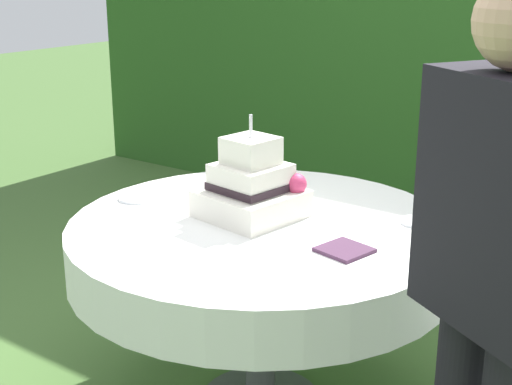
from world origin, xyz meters
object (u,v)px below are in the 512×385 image
object	(u,v)px
cake_table	(261,247)
napkin_stack	(344,250)
serving_plate_far	(137,198)
serving_plate_near	(419,222)
standing_person	(495,288)
wedding_cake	(252,188)

from	to	relation	value
cake_table	napkin_stack	size ratio (longest dim) A/B	9.32
cake_table	serving_plate_far	size ratio (longest dim) A/B	9.88
serving_plate_near	serving_plate_far	bearing A→B (deg)	-158.97
cake_table	napkin_stack	world-z (taller)	napkin_stack
serving_plate_near	standing_person	distance (m)	0.96
serving_plate_far	napkin_stack	xyz separation A→B (m)	(0.91, 0.00, 0.00)
cake_table	wedding_cake	bearing A→B (deg)	152.82
serving_plate_near	standing_person	world-z (taller)	standing_person
standing_person	serving_plate_far	bearing A→B (deg)	164.74
serving_plate_far	napkin_stack	world-z (taller)	same
serving_plate_far	napkin_stack	bearing A→B (deg)	0.09
cake_table	serving_plate_far	distance (m)	0.55
cake_table	standing_person	size ratio (longest dim) A/B	0.85
wedding_cake	napkin_stack	bearing A→B (deg)	-12.98
wedding_cake	serving_plate_near	distance (m)	0.60
serving_plate_near	serving_plate_far	xyz separation A→B (m)	(-0.99, -0.38, 0.00)
serving_plate_far	standing_person	distance (m)	1.57
wedding_cake	napkin_stack	size ratio (longest dim) A/B	2.55
serving_plate_near	napkin_stack	world-z (taller)	same
serving_plate_near	standing_person	size ratio (longest dim) A/B	0.08
serving_plate_near	standing_person	xyz separation A→B (m)	(0.51, -0.79, 0.19)
cake_table	standing_person	distance (m)	1.12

